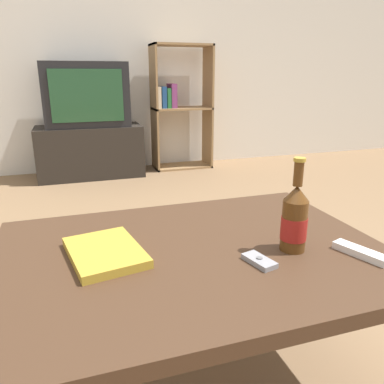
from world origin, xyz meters
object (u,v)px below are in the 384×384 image
Objects in this scene: television at (86,95)px; table_book at (105,252)px; tv_stand at (91,151)px; remote_control at (361,252)px; bookshelf at (178,106)px; beer_bottle at (294,219)px; cell_phone at (259,261)px.

table_book is at bearing -92.35° from television.
remote_control is (0.55, -2.91, 0.24)m from tv_stand.
bookshelf is 3.01m from remote_control.
bookshelf is at bearing 64.29° from remote_control.
remote_control is at bearing -96.57° from bookshelf.
table_book is at bearing -109.93° from bookshelf.
tv_stand is 0.98m from bookshelf.
television is 2.82× the size of beer_bottle.
cell_phone is (0.27, -2.86, 0.24)m from tv_stand.
bookshelf reaches higher than tv_stand.
bookshelf is 7.90× the size of remote_control.
cell_phone is 0.29m from remote_control.
beer_bottle is at bearing 4.71° from cell_phone.
cell_phone is at bearing -33.58° from table_book.
tv_stand is 0.79× the size of bookshelf.
table_book is (-0.38, 0.16, 0.00)m from cell_phone.
beer_bottle is (0.40, -2.81, -0.20)m from television.
television is at bearing 98.00° from beer_bottle.
bookshelf is 11.90× the size of cell_phone.
bookshelf reaches higher than table_book.
cell_phone is 0.41m from table_book.
television is 7.25× the size of cell_phone.
beer_bottle reaches higher than tv_stand.
television is at bearing -90.00° from tv_stand.
television reaches higher than cell_phone.
television is 0.61× the size of bookshelf.
tv_stand is at bearing 81.59° from remote_control.
bookshelf is at bearing 63.43° from cell_phone.
bookshelf is at bearing 80.20° from beer_bottle.
cell_phone is at bearing -102.04° from bookshelf.
bookshelf is 2.96m from table_book.
table_book is (-0.11, -2.69, -0.28)m from television.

